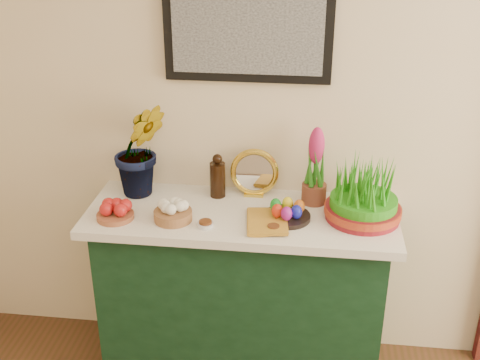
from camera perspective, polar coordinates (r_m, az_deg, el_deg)
name	(u,v)px	position (r m, az deg, el deg)	size (l,w,h in m)	color
sideboard	(241,296)	(2.97, 0.12, -10.92)	(1.30, 0.45, 0.85)	#14381F
tablecloth	(241,215)	(2.73, 0.13, -3.35)	(1.40, 0.55, 0.04)	white
hyacinth_green	(139,135)	(2.81, -9.53, 4.26)	(0.30, 0.25, 0.60)	#28741A
apple_bowl	(115,211)	(2.70, -11.78, -2.93)	(0.19, 0.19, 0.08)	#955132
garlic_basket	(173,212)	(2.65, -6.39, -3.04)	(0.21, 0.21, 0.09)	#91603A
vinegar_cruet	(218,178)	(2.82, -2.14, 0.21)	(0.07, 0.07, 0.21)	black
mirror	(254,173)	(2.83, 1.38, 0.67)	(0.23, 0.07, 0.23)	gold
book	(247,221)	(2.61, 0.66, -3.92)	(0.16, 0.23, 0.03)	#B98325
spice_dish_left	(205,224)	(2.60, -3.29, -4.19)	(0.07, 0.07, 0.03)	silver
spice_dish_right	(273,228)	(2.57, 3.19, -4.60)	(0.06, 0.06, 0.03)	silver
egg_plate	(287,213)	(2.65, 4.48, -3.09)	(0.22, 0.22, 0.09)	black
hyacinth_pink	(315,170)	(2.75, 7.15, 0.99)	(0.11, 0.11, 0.37)	brown
wheatgrass_sabzeh	(364,194)	(2.67, 11.70, -1.26)	(0.34, 0.34, 0.28)	maroon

